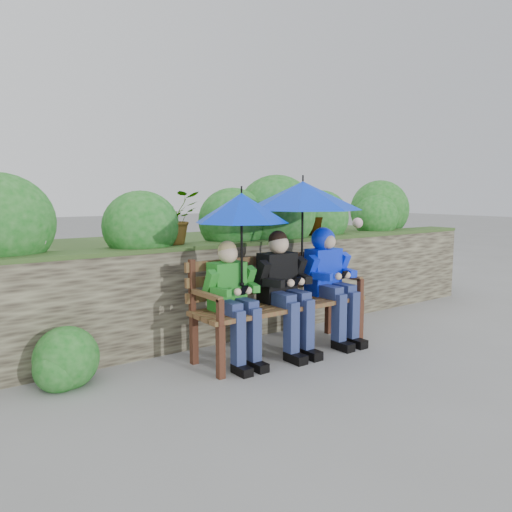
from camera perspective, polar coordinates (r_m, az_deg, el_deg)
ground at (r=4.87m, az=0.71°, el=-11.29°), size 60.00×60.00×0.00m
garden_backdrop at (r=6.00m, az=-8.91°, el=-1.54°), size 8.00×2.86×1.80m
park_bench at (r=4.88m, az=2.40°, el=-4.64°), size 1.81×0.53×0.96m
boy_left at (r=4.46m, az=-2.63°, el=-4.52°), size 0.48×0.55×1.12m
boy_middle at (r=4.79m, az=3.21°, el=-3.39°), size 0.53×0.61×1.19m
boy_right at (r=5.20m, az=8.40°, el=-2.09°), size 0.53×0.64×1.19m
umbrella_left at (r=4.40m, az=-1.66°, el=5.51°), size 0.84×0.84×0.89m
umbrella_right at (r=4.95m, az=5.37°, el=6.89°), size 1.16×1.16×0.99m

